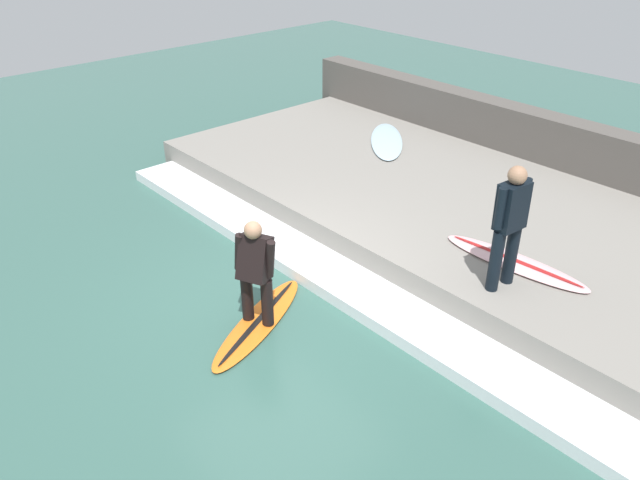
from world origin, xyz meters
TOP-DOWN VIEW (x-y plane):
  - ground_plane at (0.00, 0.00)m, footprint 28.00×28.00m
  - concrete_ledge at (3.49, 0.00)m, footprint 4.40×10.31m
  - back_wall at (5.94, 0.00)m, footprint 0.50×10.83m
  - wave_foam_crest at (0.91, 0.00)m, footprint 0.78×9.80m
  - surfboard_riding at (-0.45, -0.16)m, footprint 2.07×1.25m
  - surfer_riding at (-0.45, -0.16)m, footprint 0.49×0.55m
  - surfer_waiting_near at (1.88, -2.06)m, footprint 0.54×0.26m
  - surfboard_waiting_near at (2.45, -1.91)m, footprint 0.62×2.06m
  - surfboard_spare at (4.48, 2.23)m, footprint 1.85×1.83m

SIDE VIEW (x-z plane):
  - ground_plane at x=0.00m, z-range 0.00..0.00m
  - surfboard_riding at x=-0.45m, z-range 0.00..0.06m
  - wave_foam_crest at x=0.91m, z-range 0.00..0.17m
  - concrete_ledge at x=3.49m, z-range 0.00..0.49m
  - surfboard_spare at x=4.48m, z-range 0.49..0.55m
  - surfboard_waiting_near at x=2.45m, z-range 0.49..0.56m
  - back_wall at x=5.94m, z-range 0.00..1.32m
  - surfer_riding at x=-0.45m, z-range 0.14..1.54m
  - surfer_waiting_near at x=1.88m, z-range 0.59..2.19m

